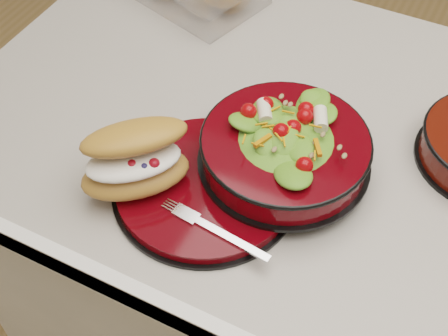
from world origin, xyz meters
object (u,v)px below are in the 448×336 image
at_px(island_counter, 309,288).
at_px(salad_bowl, 285,144).
at_px(dinner_plate, 206,187).
at_px(croissant, 136,160).
at_px(fork, 217,231).

relative_size(island_counter, salad_bowl, 4.90).
xyz_separation_m(island_counter, dinner_plate, (-0.14, -0.18, 0.46)).
relative_size(dinner_plate, croissant, 1.50).
xyz_separation_m(island_counter, salad_bowl, (-0.06, -0.09, 0.50)).
height_order(island_counter, fork, fork).
relative_size(dinner_plate, salad_bowl, 1.07).
bearing_deg(fork, salad_bowl, -4.37).
bearing_deg(island_counter, croissant, -136.19).
distance_m(dinner_plate, fork, 0.09).
bearing_deg(dinner_plate, fork, -51.67).
bearing_deg(salad_bowl, fork, -100.94).
xyz_separation_m(island_counter, croissant, (-0.23, -0.22, 0.51)).
bearing_deg(croissant, salad_bowl, -7.53).
relative_size(croissant, fork, 1.20).
distance_m(salad_bowl, fork, 0.16).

